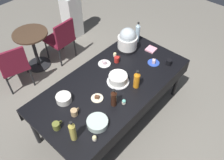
# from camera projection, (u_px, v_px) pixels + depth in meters

# --- Properties ---
(ground) EXTENTS (9.00, 9.00, 0.00)m
(ground) POSITION_uv_depth(u_px,v_px,m) (112.00, 116.00, 3.60)
(ground) COLOR slate
(potluck_table) EXTENTS (2.20, 1.10, 0.75)m
(potluck_table) POSITION_uv_depth(u_px,v_px,m) (112.00, 86.00, 3.11)
(potluck_table) COLOR black
(potluck_table) RESTS_ON ground
(frosted_layer_cake) EXTENTS (0.30, 0.30, 0.12)m
(frosted_layer_cake) POSITION_uv_depth(u_px,v_px,m) (118.00, 79.00, 3.03)
(frosted_layer_cake) COLOR silver
(frosted_layer_cake) RESTS_ON potluck_table
(slow_cooker) EXTENTS (0.31, 0.31, 0.37)m
(slow_cooker) POSITION_uv_depth(u_px,v_px,m) (128.00, 40.00, 3.44)
(slow_cooker) COLOR black
(slow_cooker) RESTS_ON potluck_table
(glass_salad_bowl) EXTENTS (0.24, 0.24, 0.07)m
(glass_salad_bowl) POSITION_uv_depth(u_px,v_px,m) (97.00, 123.00, 2.58)
(glass_salad_bowl) COLOR #B2C6BC
(glass_salad_bowl) RESTS_ON potluck_table
(ceramic_snack_bowl) EXTENTS (0.19, 0.19, 0.09)m
(ceramic_snack_bowl) POSITION_uv_depth(u_px,v_px,m) (64.00, 98.00, 2.82)
(ceramic_snack_bowl) COLOR silver
(ceramic_snack_bowl) RESTS_ON potluck_table
(dessert_plate_cobalt) EXTENTS (0.17, 0.17, 0.06)m
(dessert_plate_cobalt) POSITION_uv_depth(u_px,v_px,m) (154.00, 62.00, 3.32)
(dessert_plate_cobalt) COLOR #2D4CB2
(dessert_plate_cobalt) RESTS_ON potluck_table
(dessert_plate_cream) EXTENTS (0.15, 0.15, 0.05)m
(dessert_plate_cream) POSITION_uv_depth(u_px,v_px,m) (97.00, 98.00, 2.87)
(dessert_plate_cream) COLOR beige
(dessert_plate_cream) RESTS_ON potluck_table
(dessert_plate_white) EXTENTS (0.18, 0.18, 0.05)m
(dessert_plate_white) POSITION_uv_depth(u_px,v_px,m) (104.00, 63.00, 3.31)
(dessert_plate_white) COLOR white
(dessert_plate_white) RESTS_ON potluck_table
(cupcake_rose) EXTENTS (0.05, 0.05, 0.07)m
(cupcake_rose) POSITION_uv_depth(u_px,v_px,m) (124.00, 102.00, 2.80)
(cupcake_rose) COLOR beige
(cupcake_rose) RESTS_ON potluck_table
(cupcake_cocoa) EXTENTS (0.05, 0.05, 0.07)m
(cupcake_cocoa) POSITION_uv_depth(u_px,v_px,m) (115.00, 55.00, 3.42)
(cupcake_cocoa) COLOR beige
(cupcake_cocoa) RESTS_ON potluck_table
(cupcake_mint) EXTENTS (0.05, 0.05, 0.07)m
(cupcake_mint) POSITION_uv_depth(u_px,v_px,m) (94.00, 138.00, 2.45)
(cupcake_mint) COLOR beige
(cupcake_mint) RESTS_ON potluck_table
(soda_bottle_water) EXTENTS (0.07, 0.07, 0.34)m
(soda_bottle_water) POSITION_uv_depth(u_px,v_px,m) (138.00, 33.00, 3.58)
(soda_bottle_water) COLOR silver
(soda_bottle_water) RESTS_ON potluck_table
(soda_bottle_ginger_ale) EXTENTS (0.07, 0.07, 0.30)m
(soda_bottle_ginger_ale) POSITION_uv_depth(u_px,v_px,m) (73.00, 131.00, 2.39)
(soda_bottle_ginger_ale) COLOR gold
(soda_bottle_ginger_ale) RESTS_ON potluck_table
(soda_bottle_orange_juice) EXTENTS (0.08, 0.08, 0.27)m
(soda_bottle_orange_juice) POSITION_uv_depth(u_px,v_px,m) (137.00, 80.00, 2.93)
(soda_bottle_orange_juice) COLOR orange
(soda_bottle_orange_juice) RESTS_ON potluck_table
(soda_bottle_cola) EXTENTS (0.07, 0.07, 0.27)m
(soda_bottle_cola) POSITION_uv_depth(u_px,v_px,m) (114.00, 98.00, 2.72)
(soda_bottle_cola) COLOR #33190F
(soda_bottle_cola) RESTS_ON potluck_table
(coffee_mug_olive) EXTENTS (0.12, 0.08, 0.09)m
(coffee_mug_olive) POSITION_uv_depth(u_px,v_px,m) (56.00, 126.00, 2.55)
(coffee_mug_olive) COLOR olive
(coffee_mug_olive) RESTS_ON potluck_table
(coffee_mug_red) EXTENTS (0.11, 0.07, 0.09)m
(coffee_mug_red) POSITION_uv_depth(u_px,v_px,m) (117.00, 59.00, 3.32)
(coffee_mug_red) COLOR #B2231E
(coffee_mug_red) RESTS_ON potluck_table
(coffee_mug_black) EXTENTS (0.12, 0.08, 0.08)m
(coffee_mug_black) POSITION_uv_depth(u_px,v_px,m) (169.00, 62.00, 3.29)
(coffee_mug_black) COLOR black
(coffee_mug_black) RESTS_ON potluck_table
(coffee_mug_tan) EXTENTS (0.12, 0.08, 0.08)m
(coffee_mug_tan) POSITION_uv_depth(u_px,v_px,m) (74.00, 112.00, 2.68)
(coffee_mug_tan) COLOR tan
(coffee_mug_tan) RESTS_ON potluck_table
(paper_napkin_stack) EXTENTS (0.15, 0.15, 0.02)m
(paper_napkin_stack) POSITION_uv_depth(u_px,v_px,m) (151.00, 49.00, 3.53)
(paper_napkin_stack) COLOR pink
(paper_napkin_stack) RESTS_ON potluck_table
(maroon_chair_left) EXTENTS (0.54, 0.54, 0.85)m
(maroon_chair_left) POSITION_uv_depth(u_px,v_px,m) (14.00, 64.00, 3.70)
(maroon_chair_left) COLOR maroon
(maroon_chair_left) RESTS_ON ground
(maroon_chair_right) EXTENTS (0.46, 0.46, 0.85)m
(maroon_chair_right) POSITION_uv_depth(u_px,v_px,m) (61.00, 38.00, 4.20)
(maroon_chair_right) COLOR maroon
(maroon_chair_right) RESTS_ON ground
(round_cafe_table) EXTENTS (0.60, 0.60, 0.72)m
(round_cafe_table) POSITION_uv_depth(u_px,v_px,m) (33.00, 44.00, 4.06)
(round_cafe_table) COLOR #473323
(round_cafe_table) RESTS_ON ground
(water_cooler) EXTENTS (0.32, 0.32, 1.24)m
(water_cooler) POSITION_uv_depth(u_px,v_px,m) (71.00, 10.00, 4.69)
(water_cooler) COLOR silver
(water_cooler) RESTS_ON ground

